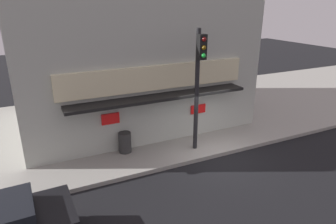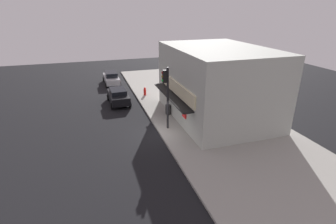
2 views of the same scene
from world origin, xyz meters
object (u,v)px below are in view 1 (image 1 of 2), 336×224
at_px(pedestrian, 228,107).
at_px(potted_plant_by_doorway, 173,123).
at_px(traffic_light, 199,75).
at_px(trash_can, 125,142).

distance_m(pedestrian, potted_plant_by_doorway, 2.93).
relative_size(pedestrian, potted_plant_by_doorway, 1.90).
distance_m(traffic_light, pedestrian, 3.88).
xyz_separation_m(traffic_light, trash_can, (-2.83, 1.04, -2.78)).
bearing_deg(trash_can, potted_plant_by_doorway, 18.17).
distance_m(trash_can, pedestrian, 5.62).
bearing_deg(traffic_light, trash_can, 159.76).
height_order(traffic_light, pedestrian, traffic_light).
bearing_deg(potted_plant_by_doorway, pedestrian, -5.94).
xyz_separation_m(traffic_light, pedestrian, (2.73, 1.62, -2.23)).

